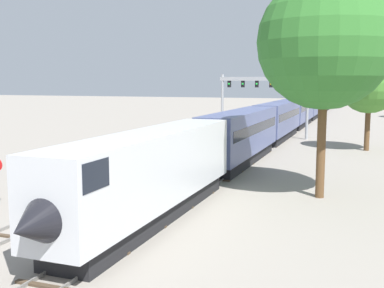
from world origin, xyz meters
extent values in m
plane|color=gray|center=(0.00, 0.00, 0.00)|extent=(400.00, 400.00, 0.00)
cube|color=slate|center=(1.28, 60.00, 0.08)|extent=(0.07, 200.00, 0.16)
cube|color=slate|center=(2.72, 60.00, 0.08)|extent=(0.07, 200.00, 0.16)
cube|color=#473828|center=(2.00, -6.00, 0.05)|extent=(2.60, 0.24, 0.10)
cube|color=#473828|center=(2.00, -2.00, 0.05)|extent=(2.60, 0.24, 0.10)
cube|color=#473828|center=(2.00, 2.00, 0.05)|extent=(2.60, 0.24, 0.10)
cube|color=#473828|center=(2.00, 6.00, 0.05)|extent=(2.60, 0.24, 0.10)
cube|color=#473828|center=(2.00, 10.00, 0.05)|extent=(2.60, 0.24, 0.10)
cube|color=#473828|center=(2.00, 14.00, 0.05)|extent=(2.60, 0.24, 0.10)
cube|color=#473828|center=(2.00, 18.00, 0.05)|extent=(2.60, 0.24, 0.10)
cube|color=#473828|center=(2.00, 22.00, 0.05)|extent=(2.60, 0.24, 0.10)
cube|color=#473828|center=(2.00, 26.00, 0.05)|extent=(2.60, 0.24, 0.10)
cube|color=#473828|center=(2.00, 30.00, 0.05)|extent=(2.60, 0.24, 0.10)
cube|color=#473828|center=(2.00, 34.00, 0.05)|extent=(2.60, 0.24, 0.10)
cube|color=#473828|center=(2.00, 38.00, 0.05)|extent=(2.60, 0.24, 0.10)
cube|color=#473828|center=(2.00, 42.00, 0.05)|extent=(2.60, 0.24, 0.10)
cube|color=#473828|center=(2.00, 46.00, 0.05)|extent=(2.60, 0.24, 0.10)
cube|color=#473828|center=(2.00, 50.00, 0.05)|extent=(2.60, 0.24, 0.10)
cube|color=#473828|center=(2.00, 54.00, 0.05)|extent=(2.60, 0.24, 0.10)
cube|color=#473828|center=(2.00, 58.00, 0.05)|extent=(2.60, 0.24, 0.10)
cube|color=#473828|center=(2.00, 62.00, 0.05)|extent=(2.60, 0.24, 0.10)
cube|color=#473828|center=(2.00, 66.00, 0.05)|extent=(2.60, 0.24, 0.10)
cube|color=#473828|center=(2.00, 70.00, 0.05)|extent=(2.60, 0.24, 0.10)
cube|color=#473828|center=(2.00, 74.00, 0.05)|extent=(2.60, 0.24, 0.10)
cube|color=#473828|center=(2.00, 78.00, 0.05)|extent=(2.60, 0.24, 0.10)
cube|color=#473828|center=(2.00, 82.00, 0.05)|extent=(2.60, 0.24, 0.10)
cube|color=#473828|center=(2.00, 86.00, 0.05)|extent=(2.60, 0.24, 0.10)
cube|color=#473828|center=(2.00, 90.00, 0.05)|extent=(2.60, 0.24, 0.10)
cube|color=#473828|center=(2.00, 94.00, 0.05)|extent=(2.60, 0.24, 0.10)
cube|color=#473828|center=(2.00, 98.00, 0.05)|extent=(2.60, 0.24, 0.10)
cube|color=#473828|center=(2.00, 102.00, 0.05)|extent=(2.60, 0.24, 0.10)
cube|color=#473828|center=(2.00, 106.00, 0.05)|extent=(2.60, 0.24, 0.10)
cube|color=#473828|center=(2.00, 110.00, 0.05)|extent=(2.60, 0.24, 0.10)
cube|color=#473828|center=(2.00, 114.00, 0.05)|extent=(2.60, 0.24, 0.10)
cube|color=#473828|center=(2.00, 118.00, 0.05)|extent=(2.60, 0.24, 0.10)
cube|color=#473828|center=(2.00, 122.00, 0.05)|extent=(2.60, 0.24, 0.10)
cube|color=#473828|center=(2.00, 126.00, 0.05)|extent=(2.60, 0.24, 0.10)
cube|color=#473828|center=(2.00, 130.00, 0.05)|extent=(2.60, 0.24, 0.10)
cube|color=#473828|center=(2.00, 134.00, 0.05)|extent=(2.60, 0.24, 0.10)
cube|color=#473828|center=(2.00, 138.00, 0.05)|extent=(2.60, 0.24, 0.10)
cube|color=#473828|center=(2.00, 142.00, 0.05)|extent=(2.60, 0.24, 0.10)
cube|color=#473828|center=(2.00, 146.00, 0.05)|extent=(2.60, 0.24, 0.10)
cube|color=#473828|center=(2.00, 150.00, 0.05)|extent=(2.60, 0.24, 0.10)
cube|color=#473828|center=(2.00, 154.00, 0.05)|extent=(2.60, 0.24, 0.10)
cube|color=#473828|center=(2.00, 158.00, 0.05)|extent=(2.60, 0.24, 0.10)
cube|color=slate|center=(-4.22, 40.00, 0.08)|extent=(0.07, 160.00, 0.16)
cube|color=slate|center=(-2.78, 40.00, 0.08)|extent=(0.07, 160.00, 0.16)
cube|color=#473828|center=(-3.50, -2.00, 0.05)|extent=(2.60, 0.24, 0.10)
cube|color=#473828|center=(-3.50, 2.00, 0.05)|extent=(2.60, 0.24, 0.10)
cube|color=#473828|center=(-3.50, 6.00, 0.05)|extent=(2.60, 0.24, 0.10)
cube|color=#473828|center=(-3.50, 10.00, 0.05)|extent=(2.60, 0.24, 0.10)
cube|color=#473828|center=(-3.50, 14.00, 0.05)|extent=(2.60, 0.24, 0.10)
cube|color=#473828|center=(-3.50, 18.00, 0.05)|extent=(2.60, 0.24, 0.10)
cube|color=#473828|center=(-3.50, 22.00, 0.05)|extent=(2.60, 0.24, 0.10)
cube|color=#473828|center=(-3.50, 26.00, 0.05)|extent=(2.60, 0.24, 0.10)
cube|color=#473828|center=(-3.50, 30.00, 0.05)|extent=(2.60, 0.24, 0.10)
cube|color=#473828|center=(-3.50, 34.00, 0.05)|extent=(2.60, 0.24, 0.10)
cube|color=#473828|center=(-3.50, 38.00, 0.05)|extent=(2.60, 0.24, 0.10)
cube|color=#473828|center=(-3.50, 42.00, 0.05)|extent=(2.60, 0.24, 0.10)
cube|color=#473828|center=(-3.50, 46.00, 0.05)|extent=(2.60, 0.24, 0.10)
cube|color=#473828|center=(-3.50, 50.00, 0.05)|extent=(2.60, 0.24, 0.10)
cube|color=#473828|center=(-3.50, 54.00, 0.05)|extent=(2.60, 0.24, 0.10)
cube|color=#473828|center=(-3.50, 58.00, 0.05)|extent=(2.60, 0.24, 0.10)
cube|color=#473828|center=(-3.50, 62.00, 0.05)|extent=(2.60, 0.24, 0.10)
cube|color=#473828|center=(-3.50, 66.00, 0.05)|extent=(2.60, 0.24, 0.10)
cube|color=#473828|center=(-3.50, 70.00, 0.05)|extent=(2.60, 0.24, 0.10)
cube|color=#473828|center=(-3.50, 74.00, 0.05)|extent=(2.60, 0.24, 0.10)
cube|color=#473828|center=(-3.50, 78.00, 0.05)|extent=(2.60, 0.24, 0.10)
cube|color=#473828|center=(-3.50, 82.00, 0.05)|extent=(2.60, 0.24, 0.10)
cube|color=#473828|center=(-3.50, 86.00, 0.05)|extent=(2.60, 0.24, 0.10)
cube|color=#473828|center=(-3.50, 90.00, 0.05)|extent=(2.60, 0.24, 0.10)
cube|color=#473828|center=(-3.50, 94.00, 0.05)|extent=(2.60, 0.24, 0.10)
cube|color=#473828|center=(-3.50, 98.00, 0.05)|extent=(2.60, 0.24, 0.10)
cube|color=#473828|center=(-3.50, 102.00, 0.05)|extent=(2.60, 0.24, 0.10)
cube|color=#473828|center=(-3.50, 106.00, 0.05)|extent=(2.60, 0.24, 0.10)
cube|color=#473828|center=(-3.50, 110.00, 0.05)|extent=(2.60, 0.24, 0.10)
cube|color=#473828|center=(-3.50, 114.00, 0.05)|extent=(2.60, 0.24, 0.10)
cube|color=#473828|center=(-3.50, 118.00, 0.05)|extent=(2.60, 0.24, 0.10)
cube|color=silver|center=(2.00, 3.17, 2.90)|extent=(3.00, 18.33, 3.80)
cone|color=black|center=(2.00, -6.20, 2.50)|extent=(2.88, 2.60, 2.88)
cube|color=black|center=(2.00, -4.80, 4.04)|extent=(3.04, 1.80, 1.10)
cube|color=black|center=(2.00, 3.17, 0.50)|extent=(2.52, 16.50, 1.00)
cube|color=#4C5684|center=(2.00, 22.50, 2.90)|extent=(3.00, 18.33, 3.80)
cube|color=black|center=(2.00, 22.50, 3.30)|extent=(3.04, 16.86, 0.90)
cube|color=black|center=(2.00, 22.50, 0.50)|extent=(2.52, 16.50, 1.00)
cube|color=#4C5684|center=(2.00, 41.83, 2.90)|extent=(3.00, 18.33, 3.80)
cube|color=black|center=(2.00, 41.83, 3.30)|extent=(3.04, 16.86, 0.90)
cube|color=black|center=(2.00, 41.83, 0.50)|extent=(2.52, 16.50, 1.00)
cube|color=#4C5684|center=(2.00, 61.16, 2.90)|extent=(3.00, 18.33, 3.80)
cube|color=black|center=(2.00, 61.16, 3.30)|extent=(3.04, 16.86, 0.90)
cube|color=black|center=(2.00, 61.16, 0.50)|extent=(2.52, 16.50, 1.00)
cube|color=#4C5684|center=(2.00, 80.49, 2.90)|extent=(3.00, 18.33, 3.80)
cube|color=black|center=(2.00, 80.49, 3.30)|extent=(3.04, 16.86, 0.90)
cube|color=black|center=(2.00, 80.49, 0.50)|extent=(2.52, 16.50, 1.00)
cube|color=#4C5684|center=(2.00, 99.82, 2.90)|extent=(3.00, 18.33, 3.80)
cube|color=black|center=(2.00, 99.82, 3.30)|extent=(3.04, 16.86, 0.90)
cube|color=black|center=(2.00, 99.82, 0.50)|extent=(2.52, 16.50, 1.00)
cube|color=#4C5684|center=(2.00, 119.15, 2.90)|extent=(3.00, 18.33, 3.80)
cube|color=black|center=(2.00, 119.15, 3.30)|extent=(3.04, 16.86, 0.90)
cube|color=black|center=(2.00, 119.15, 0.50)|extent=(2.52, 16.50, 1.00)
cylinder|color=#999BA0|center=(-6.00, 42.85, 4.24)|extent=(0.36, 0.36, 8.48)
cylinder|color=#999BA0|center=(5.50, 42.85, 4.24)|extent=(0.36, 0.36, 8.48)
cube|color=#999BA0|center=(-0.25, 42.85, 7.88)|extent=(12.10, 0.36, 0.50)
cube|color=black|center=(-5.04, 42.90, 7.18)|extent=(0.44, 0.32, 0.90)
sphere|color=green|center=(-5.04, 42.71, 7.18)|extent=(0.28, 0.28, 0.28)
cube|color=black|center=(-3.12, 42.90, 7.18)|extent=(0.44, 0.32, 0.90)
sphere|color=green|center=(-3.12, 42.71, 7.18)|extent=(0.28, 0.28, 0.28)
cube|color=black|center=(-1.21, 42.90, 7.18)|extent=(0.44, 0.32, 0.90)
sphere|color=green|center=(-1.21, 42.71, 7.18)|extent=(0.28, 0.28, 0.28)
cube|color=black|center=(0.71, 42.90, 7.18)|extent=(0.44, 0.32, 0.90)
sphere|color=yellow|center=(0.71, 42.71, 7.18)|extent=(0.28, 0.28, 0.28)
cube|color=black|center=(2.62, 42.90, 7.18)|extent=(0.44, 0.32, 0.90)
sphere|color=green|center=(2.62, 42.71, 7.18)|extent=(0.28, 0.28, 0.28)
cube|color=black|center=(4.54, 42.90, 7.18)|extent=(0.44, 0.32, 0.90)
sphere|color=yellow|center=(4.54, 42.71, 7.18)|extent=(0.28, 0.28, 0.28)
cylinder|color=brown|center=(12.88, 34.79, 2.53)|extent=(0.56, 0.56, 5.06)
sphere|color=#427F2D|center=(12.88, 34.79, 7.34)|extent=(6.53, 6.53, 6.53)
cylinder|color=brown|center=(10.07, 11.38, 3.47)|extent=(0.56, 0.56, 6.94)
sphere|color=#2D6B28|center=(10.07, 11.38, 9.90)|extent=(8.45, 8.45, 8.45)
camera|label=1|loc=(12.64, -19.32, 7.42)|focal=43.80mm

